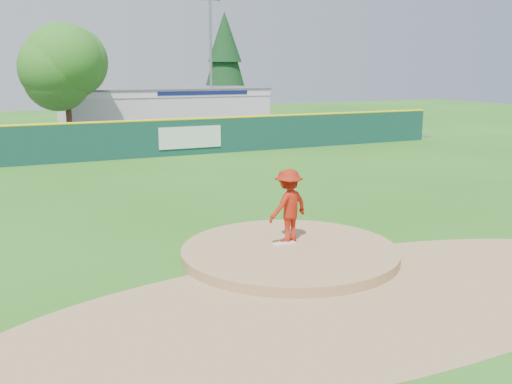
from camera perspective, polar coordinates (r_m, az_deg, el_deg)
name	(u,v)px	position (r m, az deg, el deg)	size (l,w,h in m)	color
ground	(290,257)	(14.60, 3.38, -6.49)	(120.00, 120.00, 0.00)	#286B19
pitchers_mound	(290,257)	(14.60, 3.38, -6.49)	(5.50, 5.50, 0.50)	#9E774C
pitching_rubber	(284,243)	(14.77, 2.83, -5.16)	(0.60, 0.15, 0.04)	white
infield_dirt_arc	(359,298)	(12.22, 10.23, -10.43)	(15.40, 15.40, 0.01)	#9E774C
parking_lot	(98,140)	(39.96, -15.56, 4.99)	(44.00, 16.00, 0.02)	#38383A
pitcher	(288,206)	(14.76, 3.26, -1.38)	(1.24, 0.71, 1.93)	#9E1E0D
van	(173,137)	(34.79, -8.26, 5.51)	(2.37, 5.13, 1.43)	silver
pool_building_grp	(162,109)	(46.00, -9.33, 8.22)	(15.20, 8.20, 3.31)	silver
fence_banners	(79,143)	(30.56, -17.24, 4.70)	(15.51, 0.04, 1.20)	#5A0C1A
outfield_fence	(127,139)	(31.06, -12.76, 5.22)	(40.00, 0.14, 2.07)	#123A33
deciduous_tree	(66,72)	(37.42, -18.48, 11.34)	(5.60, 5.60, 7.36)	#382314
conifer_tree	(225,60)	(52.00, -3.13, 13.06)	(4.40, 4.40, 9.50)	#382314
light_pole_right	(211,58)	(44.02, -4.54, 13.22)	(1.75, 0.25, 10.00)	gray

